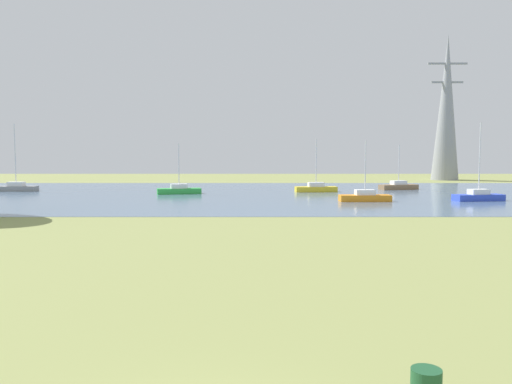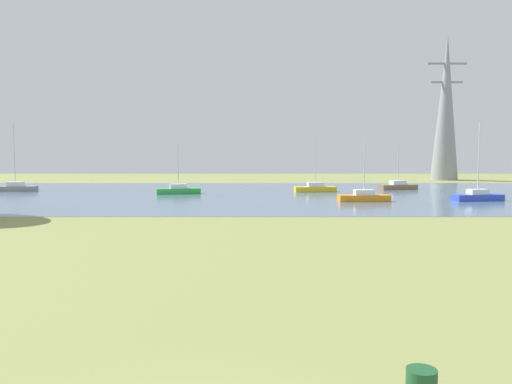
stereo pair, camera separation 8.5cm
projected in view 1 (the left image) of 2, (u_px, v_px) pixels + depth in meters
ground_plane at (239, 235)px, 29.67m from camera, size 160.00×160.00×0.00m
water_surface at (248, 194)px, 57.59m from camera, size 140.00×40.00×0.02m
sailboat_green at (180, 190)px, 57.95m from camera, size 5.02×2.59×5.55m
sailboat_gray at (17, 187)px, 61.80m from camera, size 4.81×1.55×7.95m
sailboat_orange at (366, 197)px, 49.25m from camera, size 4.86×1.71×5.74m
sailboat_yellow at (317, 188)px, 60.73m from camera, size 4.92×1.95×6.14m
sailboat_brown at (399, 186)px, 64.43m from camera, size 5.03×2.81×5.53m
sailboat_blue at (480, 196)px, 49.86m from camera, size 5.00×2.37×7.42m
electricity_pylon at (447, 108)px, 85.46m from camera, size 6.40×4.40×23.70m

